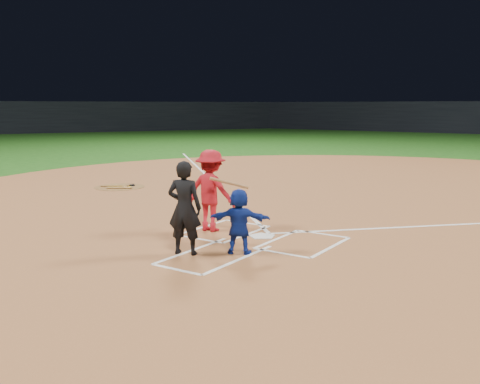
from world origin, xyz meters
The scene contains 14 objects.
ground centered at (0.00, 0.00, 0.00)m, with size 120.00×120.00×0.00m, color #194A12.
home_plate_dirt centered at (0.00, 6.00, 0.01)m, with size 28.00×28.00×0.01m, color brown.
stadium_wall_left centered at (-42.00, 24.00, 1.60)m, with size 1.20×60.00×3.20m, color black.
home_plate centered at (0.00, 0.00, 0.02)m, with size 0.60×0.60×0.02m, color silver.
on_deck_circle centered at (-7.69, 3.26, 0.02)m, with size 1.70×1.70×0.01m, color brown.
on_deck_logo centered at (-7.69, 3.26, 0.02)m, with size 0.80×0.80×0.00m, color gold.
on_deck_bat_a centered at (-7.54, 3.51, 0.05)m, with size 0.06×0.06×0.84m, color brown.
on_deck_bat_b centered at (-7.89, 3.16, 0.05)m, with size 0.06×0.06×0.84m, color olive.
on_deck_bat_c centered at (-7.39, 2.96, 0.05)m, with size 0.06×0.06×0.84m, color #A1733B.
bat_weight_donut centered at (-7.49, 3.66, 0.05)m, with size 0.19×0.19×0.05m, color black.
catcher centered at (0.32, -1.36, 0.63)m, with size 1.15×0.37×1.24m, color #122B98.
umpire centered at (-0.51, -1.95, 0.89)m, with size 0.64×0.42×1.76m, color black.
chalk_markings centered at (0.00, 5.29, 0.01)m, with size 28.35×17.32×0.01m.
batter_at_plate centered at (-1.24, -0.14, 0.91)m, with size 1.53×0.83×1.80m.
Camera 1 is at (5.74, -9.48, 2.77)m, focal length 40.00 mm.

